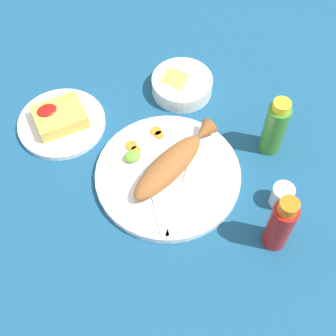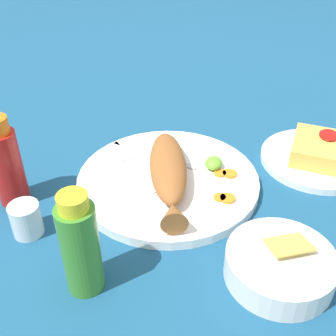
{
  "view_description": "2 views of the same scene",
  "coord_description": "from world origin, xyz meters",
  "px_view_note": "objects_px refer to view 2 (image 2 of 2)",
  "views": [
    {
      "loc": [
        0.24,
        0.51,
        0.92
      ],
      "look_at": [
        0.0,
        0.0,
        0.04
      ],
      "focal_mm": 50.0,
      "sensor_mm": 36.0,
      "label": 1
    },
    {
      "loc": [
        -0.58,
        -0.22,
        0.48
      ],
      "look_at": [
        0.0,
        0.0,
        0.04
      ],
      "focal_mm": 45.0,
      "sensor_mm": 36.0,
      "label": 2
    }
  ],
  "objects_px": {
    "hot_sauce_bottle_green": "(80,246)",
    "side_plate_fries": "(315,159)",
    "main_plate": "(168,181)",
    "salt_cup": "(27,221)",
    "hot_sauce_bottle_red": "(6,164)",
    "fried_fish": "(169,171)",
    "fork_far": "(149,153)",
    "guacamole_bowl": "(280,264)",
    "fork_near": "(129,162)"
  },
  "relations": [
    {
      "from": "fork_near",
      "to": "guacamole_bowl",
      "type": "height_order",
      "value": "guacamole_bowl"
    },
    {
      "from": "fork_near",
      "to": "hot_sauce_bottle_red",
      "type": "xyz_separation_m",
      "value": [
        -0.15,
        0.15,
        0.06
      ]
    },
    {
      "from": "fork_far",
      "to": "hot_sauce_bottle_red",
      "type": "relative_size",
      "value": 1.13
    },
    {
      "from": "hot_sauce_bottle_red",
      "to": "hot_sauce_bottle_green",
      "type": "height_order",
      "value": "hot_sauce_bottle_red"
    },
    {
      "from": "fork_near",
      "to": "side_plate_fries",
      "type": "distance_m",
      "value": 0.37
    },
    {
      "from": "side_plate_fries",
      "to": "fork_near",
      "type": "bearing_deg",
      "value": 115.52
    },
    {
      "from": "side_plate_fries",
      "to": "hot_sauce_bottle_red",
      "type": "bearing_deg",
      "value": 122.53
    },
    {
      "from": "salt_cup",
      "to": "hot_sauce_bottle_red",
      "type": "bearing_deg",
      "value": 49.9
    },
    {
      "from": "fork_near",
      "to": "guacamole_bowl",
      "type": "relative_size",
      "value": 0.97
    },
    {
      "from": "fork_near",
      "to": "fork_far",
      "type": "xyz_separation_m",
      "value": [
        0.04,
        -0.02,
        0.0
      ]
    },
    {
      "from": "fork_far",
      "to": "salt_cup",
      "type": "height_order",
      "value": "salt_cup"
    },
    {
      "from": "hot_sauce_bottle_red",
      "to": "guacamole_bowl",
      "type": "xyz_separation_m",
      "value": [
        -0.01,
        -0.46,
        -0.05
      ]
    },
    {
      "from": "hot_sauce_bottle_green",
      "to": "guacamole_bowl",
      "type": "distance_m",
      "value": 0.28
    },
    {
      "from": "main_plate",
      "to": "fork_near",
      "type": "height_order",
      "value": "fork_near"
    },
    {
      "from": "hot_sauce_bottle_red",
      "to": "fried_fish",
      "type": "bearing_deg",
      "value": -63.32
    },
    {
      "from": "fork_far",
      "to": "hot_sauce_bottle_red",
      "type": "xyz_separation_m",
      "value": [
        -0.19,
        0.17,
        0.06
      ]
    },
    {
      "from": "hot_sauce_bottle_green",
      "to": "salt_cup",
      "type": "xyz_separation_m",
      "value": [
        0.06,
        0.14,
        -0.05
      ]
    },
    {
      "from": "fried_fish",
      "to": "salt_cup",
      "type": "distance_m",
      "value": 0.25
    },
    {
      "from": "main_plate",
      "to": "fork_near",
      "type": "relative_size",
      "value": 2.2
    },
    {
      "from": "salt_cup",
      "to": "guacamole_bowl",
      "type": "distance_m",
      "value": 0.39
    },
    {
      "from": "fried_fish",
      "to": "guacamole_bowl",
      "type": "height_order",
      "value": "fried_fish"
    },
    {
      "from": "salt_cup",
      "to": "fork_far",
      "type": "bearing_deg",
      "value": -21.57
    },
    {
      "from": "fork_far",
      "to": "hot_sauce_bottle_green",
      "type": "relative_size",
      "value": 1.14
    },
    {
      "from": "hot_sauce_bottle_red",
      "to": "side_plate_fries",
      "type": "relative_size",
      "value": 0.76
    },
    {
      "from": "fried_fish",
      "to": "fork_near",
      "type": "distance_m",
      "value": 0.1
    },
    {
      "from": "fork_near",
      "to": "hot_sauce_bottle_green",
      "type": "height_order",
      "value": "hot_sauce_bottle_green"
    },
    {
      "from": "fried_fish",
      "to": "hot_sauce_bottle_red",
      "type": "xyz_separation_m",
      "value": [
        -0.12,
        0.24,
        0.03
      ]
    },
    {
      "from": "fried_fish",
      "to": "hot_sauce_bottle_green",
      "type": "relative_size",
      "value": 1.61
    },
    {
      "from": "hot_sauce_bottle_green",
      "to": "salt_cup",
      "type": "distance_m",
      "value": 0.16
    },
    {
      "from": "main_plate",
      "to": "hot_sauce_bottle_green",
      "type": "xyz_separation_m",
      "value": [
        -0.26,
        0.03,
        0.07
      ]
    },
    {
      "from": "fried_fish",
      "to": "fork_near",
      "type": "relative_size",
      "value": 1.71
    },
    {
      "from": "hot_sauce_bottle_green",
      "to": "main_plate",
      "type": "bearing_deg",
      "value": -5.73
    },
    {
      "from": "fork_far",
      "to": "guacamole_bowl",
      "type": "relative_size",
      "value": 1.19
    },
    {
      "from": "main_plate",
      "to": "side_plate_fries",
      "type": "bearing_deg",
      "value": -55.04
    },
    {
      "from": "fork_near",
      "to": "fried_fish",
      "type": "bearing_deg",
      "value": -157.55
    },
    {
      "from": "fork_near",
      "to": "fork_far",
      "type": "height_order",
      "value": "same"
    },
    {
      "from": "fried_fish",
      "to": "main_plate",
      "type": "bearing_deg",
      "value": -0.0
    },
    {
      "from": "side_plate_fries",
      "to": "main_plate",
      "type": "bearing_deg",
      "value": 124.96
    },
    {
      "from": "salt_cup",
      "to": "main_plate",
      "type": "bearing_deg",
      "value": -39.83
    },
    {
      "from": "fork_near",
      "to": "salt_cup",
      "type": "relative_size",
      "value": 2.72
    },
    {
      "from": "hot_sauce_bottle_green",
      "to": "side_plate_fries",
      "type": "height_order",
      "value": "hot_sauce_bottle_green"
    },
    {
      "from": "main_plate",
      "to": "hot_sauce_bottle_red",
      "type": "relative_size",
      "value": 2.03
    },
    {
      "from": "fork_far",
      "to": "side_plate_fries",
      "type": "xyz_separation_m",
      "value": [
        0.11,
        -0.31,
        -0.01
      ]
    },
    {
      "from": "fork_far",
      "to": "hot_sauce_bottle_red",
      "type": "height_order",
      "value": "hot_sauce_bottle_red"
    },
    {
      "from": "side_plate_fries",
      "to": "fork_far",
      "type": "bearing_deg",
      "value": 110.27
    },
    {
      "from": "salt_cup",
      "to": "side_plate_fries",
      "type": "distance_m",
      "value": 0.55
    },
    {
      "from": "main_plate",
      "to": "side_plate_fries",
      "type": "distance_m",
      "value": 0.3
    },
    {
      "from": "fried_fish",
      "to": "guacamole_bowl",
      "type": "bearing_deg",
      "value": -145.47
    },
    {
      "from": "main_plate",
      "to": "salt_cup",
      "type": "relative_size",
      "value": 5.97
    },
    {
      "from": "fork_near",
      "to": "hot_sauce_bottle_red",
      "type": "relative_size",
      "value": 0.92
    }
  ]
}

